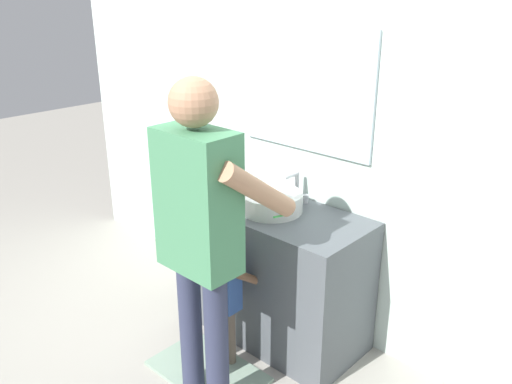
% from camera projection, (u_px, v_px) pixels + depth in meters
% --- Properties ---
extents(ground_plane, '(14.00, 14.00, 0.00)m').
position_uv_depth(ground_plane, '(239.00, 352.00, 3.15)').
color(ground_plane, '#9E998E').
extents(back_wall, '(4.40, 0.10, 2.70)m').
position_uv_depth(back_wall, '(311.00, 111.00, 3.09)').
color(back_wall, silver).
rests_on(back_wall, ground).
extents(vanity_cabinet, '(1.14, 0.54, 0.82)m').
position_uv_depth(vanity_cabinet, '(273.00, 272.00, 3.21)').
color(vanity_cabinet, '#4C5156').
rests_on(vanity_cabinet, ground).
extents(sink_basin, '(0.36, 0.36, 0.11)m').
position_uv_depth(sink_basin, '(271.00, 202.00, 3.02)').
color(sink_basin, silver).
rests_on(sink_basin, vanity_cabinet).
extents(faucet, '(0.18, 0.14, 0.18)m').
position_uv_depth(faucet, '(295.00, 188.00, 3.16)').
color(faucet, '#B7BABF').
rests_on(faucet, vanity_cabinet).
extents(toothbrush_cup, '(0.07, 0.07, 0.21)m').
position_uv_depth(toothbrush_cup, '(226.00, 183.00, 3.32)').
color(toothbrush_cup, '#4C8EB2').
rests_on(toothbrush_cup, vanity_cabinet).
extents(bath_mat, '(0.64, 0.40, 0.02)m').
position_uv_depth(bath_mat, '(208.00, 371.00, 2.98)').
color(bath_mat, gray).
rests_on(bath_mat, ground).
extents(child_toddler, '(0.25, 0.25, 0.80)m').
position_uv_depth(child_toddler, '(225.00, 289.00, 2.91)').
color(child_toddler, '#6B5B4C').
rests_on(child_toddler, ground).
extents(adult_parent, '(0.52, 0.55, 1.68)m').
position_uv_depth(adult_parent, '(201.00, 222.00, 2.46)').
color(adult_parent, '#2D334C').
rests_on(adult_parent, ground).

